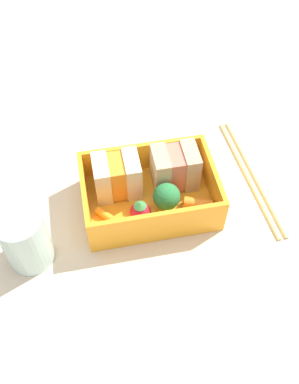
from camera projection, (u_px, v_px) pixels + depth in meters
The scene contains 11 objects.
ground_plane at pixel (150, 208), 59.49cm from camera, with size 120.00×120.00×2.00cm, color beige.
bento_tray at pixel (150, 201), 58.22cm from camera, with size 17.44×12.04×1.20cm, color orange.
bento_rim at pixel (150, 188), 55.89cm from camera, with size 17.44×12.04×4.64cm.
sandwich_left at pixel (117, 176), 56.32cm from camera, with size 6.02×4.61×5.84cm.
sandwich_center_left at pixel (175, 168), 57.22cm from camera, with size 6.02×4.61×5.84cm.
carrot_stick_far_left at pixel (109, 217), 55.26cm from camera, with size 1.06×1.06×3.85cm, color orange.
strawberry_far_left at pixel (140, 212), 54.63cm from camera, with size 2.77×2.77×3.37cm.
broccoli_floret at pixel (167, 197), 54.75cm from camera, with size 3.55×3.55×4.40cm.
carrot_stick_left at pixel (198, 204), 56.28cm from camera, with size 1.53×1.53×3.71cm, color orange.
chopstick_pair at pixel (251, 175), 61.33cm from camera, with size 3.05×21.81×0.70cm.
drinking_glass at pixel (25, 239), 50.51cm from camera, with size 5.62×5.62×8.23cm, color silver.
Camera 1 is at (-6.51, -33.47, 47.80)cm, focal length 40.00 mm.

